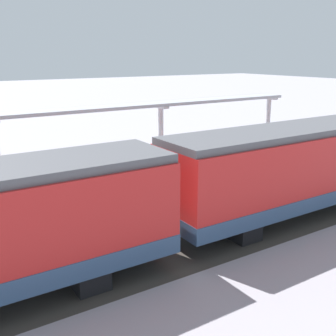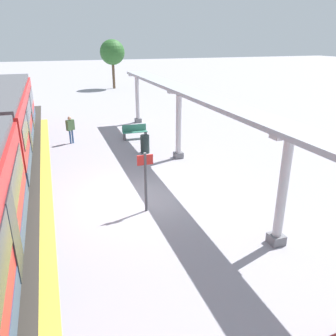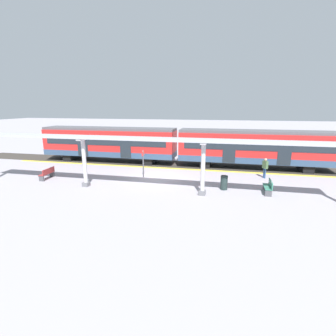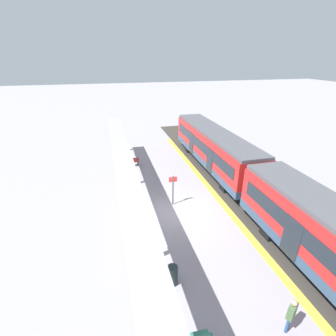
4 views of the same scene
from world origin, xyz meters
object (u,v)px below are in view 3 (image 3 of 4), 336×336
at_px(trash_bin, 224,183).
at_px(canopy_pillar_third, 203,169).
at_px(bench_mid_platform, 269,187).
at_px(platform_info_sign, 143,161).
at_px(bench_near_end, 47,173).
at_px(train_far_carriage, 255,149).
at_px(train_near_carriage, 109,144).
at_px(canopy_pillar_second, 84,162).
at_px(passenger_waiting_near_edge, 265,166).

bearing_deg(trash_bin, canopy_pillar_third, -43.95).
relative_size(bench_mid_platform, platform_info_sign, 0.68).
height_order(bench_near_end, platform_info_sign, platform_info_sign).
height_order(train_far_carriage, trash_bin, train_far_carriage).
bearing_deg(bench_near_end, trash_bin, 91.55).
relative_size(train_near_carriage, canopy_pillar_third, 3.98).
height_order(canopy_pillar_second, passenger_waiting_near_edge, canopy_pillar_second).
bearing_deg(bench_near_end, train_near_carriage, 165.66).
bearing_deg(train_near_carriage, train_far_carriage, 90.00).
distance_m(bench_near_end, bench_mid_platform, 16.45).
distance_m(canopy_pillar_second, passenger_waiting_near_edge, 13.74).
bearing_deg(canopy_pillar_third, platform_info_sign, -122.15).
xyz_separation_m(canopy_pillar_third, bench_near_end, (-1.04, -12.23, -1.31)).
xyz_separation_m(train_near_carriage, train_far_carriage, (0.00, 14.31, 0.00)).
bearing_deg(train_near_carriage, trash_bin, 59.24).
height_order(canopy_pillar_second, bench_near_end, canopy_pillar_second).
relative_size(train_near_carriage, bench_mid_platform, 9.12).
xyz_separation_m(train_far_carriage, platform_info_sign, (5.23, -8.96, -0.50)).
relative_size(canopy_pillar_third, bench_mid_platform, 2.29).
distance_m(train_near_carriage, platform_info_sign, 7.50).
xyz_separation_m(train_far_carriage, passenger_waiting_near_edge, (3.36, 0.51, -0.82)).
height_order(train_near_carriage, bench_mid_platform, train_near_carriage).
height_order(train_near_carriage, canopy_pillar_second, train_near_carriage).
height_order(bench_near_end, passenger_waiting_near_edge, passenger_waiting_near_edge).
relative_size(bench_near_end, passenger_waiting_near_edge, 0.94).
xyz_separation_m(bench_mid_platform, platform_info_sign, (-1.88, -9.23, 0.89)).
relative_size(trash_bin, passenger_waiting_near_edge, 0.60).
height_order(bench_mid_platform, passenger_waiting_near_edge, passenger_waiting_near_edge).
distance_m(bench_mid_platform, passenger_waiting_near_edge, 3.81).
relative_size(train_far_carriage, platform_info_sign, 6.24).
distance_m(canopy_pillar_third, bench_near_end, 12.34).
bearing_deg(bench_near_end, bench_mid_platform, 90.78).
height_order(train_far_carriage, platform_info_sign, train_far_carriage).
relative_size(train_near_carriage, passenger_waiting_near_edge, 8.49).
xyz_separation_m(train_near_carriage, trash_bin, (6.97, 11.71, -1.34)).
xyz_separation_m(train_near_carriage, passenger_waiting_near_edge, (3.36, 14.83, -0.82)).
bearing_deg(train_near_carriage, canopy_pillar_third, 51.02).
xyz_separation_m(train_far_carriage, canopy_pillar_second, (8.38, -12.25, -0.08)).
bearing_deg(canopy_pillar_third, canopy_pillar_second, -90.00).
relative_size(train_near_carriage, trash_bin, 14.04).
distance_m(train_far_carriage, bench_near_end, 17.83).
height_order(train_far_carriage, bench_mid_platform, train_far_carriage).
xyz_separation_m(bench_mid_platform, trash_bin, (-0.14, -2.86, 0.05)).
bearing_deg(platform_info_sign, train_near_carriage, -134.36).
bearing_deg(platform_info_sign, train_far_carriage, 120.27).
bearing_deg(canopy_pillar_third, trash_bin, 136.05).
bearing_deg(train_far_carriage, canopy_pillar_second, -55.64).
relative_size(bench_near_end, bench_mid_platform, 1.01).
distance_m(canopy_pillar_second, platform_info_sign, 4.57).
height_order(train_near_carriage, passenger_waiting_near_edge, train_near_carriage).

